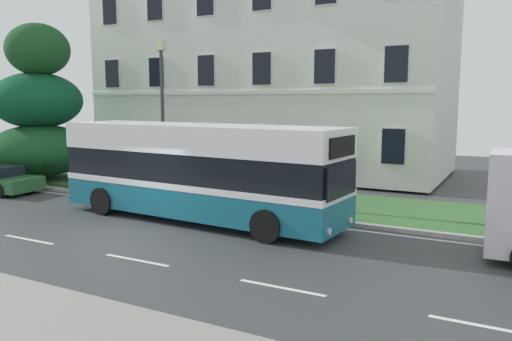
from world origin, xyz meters
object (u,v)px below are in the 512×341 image
object	(u,v)px
litter_bin	(125,177)
street_lamp_post	(162,107)
single_decker_bus	(198,170)
evergreen_tree	(39,115)
georgian_townhouse	(272,55)

from	to	relation	value
litter_bin	street_lamp_post	bearing A→B (deg)	7.99
single_decker_bus	street_lamp_post	distance (m)	4.81
evergreen_tree	litter_bin	world-z (taller)	evergreen_tree
evergreen_tree	street_lamp_post	xyz separation A→B (m)	(8.34, -0.80, 0.44)
single_decker_bus	street_lamp_post	size ratio (longest dim) A/B	1.67
single_decker_bus	litter_bin	xyz separation A→B (m)	(-5.35, 2.36, -0.94)
georgian_townhouse	litter_bin	bearing A→B (deg)	-101.18
georgian_townhouse	single_decker_bus	distance (m)	13.66
georgian_townhouse	single_decker_bus	size ratio (longest dim) A/B	1.88
evergreen_tree	single_decker_bus	world-z (taller)	evergreen_tree
single_decker_bus	street_lamp_post	bearing A→B (deg)	147.17
street_lamp_post	litter_bin	size ratio (longest dim) A/B	5.03
street_lamp_post	single_decker_bus	bearing A→B (deg)	-36.89
evergreen_tree	single_decker_bus	size ratio (longest dim) A/B	0.74
street_lamp_post	litter_bin	xyz separation A→B (m)	(-1.86, -0.26, -2.95)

